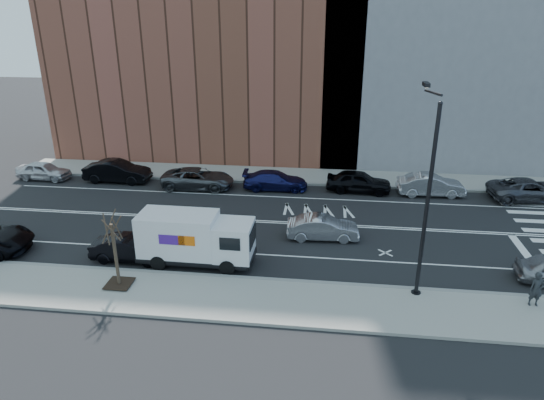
% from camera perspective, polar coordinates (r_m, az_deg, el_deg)
% --- Properties ---
extents(ground, '(120.00, 120.00, 0.00)m').
position_cam_1_polar(ground, '(30.24, 1.23, -2.67)').
color(ground, black).
rests_on(ground, ground).
extents(sidewalk_near, '(44.00, 3.60, 0.15)m').
position_cam_1_polar(sidewalk_near, '(22.55, -1.07, -11.76)').
color(sidewalk_near, gray).
rests_on(sidewalk_near, ground).
extents(sidewalk_far, '(44.00, 3.60, 0.15)m').
position_cam_1_polar(sidewalk_far, '(38.37, 2.56, 2.87)').
color(sidewalk_far, gray).
rests_on(sidewalk_far, ground).
extents(curb_near, '(44.00, 0.25, 0.17)m').
position_cam_1_polar(curb_near, '(24.05, -0.47, -9.38)').
color(curb_near, gray).
rests_on(curb_near, ground).
extents(curb_far, '(44.00, 0.25, 0.17)m').
position_cam_1_polar(curb_far, '(36.67, 2.34, 1.97)').
color(curb_far, gray).
rests_on(curb_far, ground).
extents(road_markings, '(40.00, 8.60, 0.01)m').
position_cam_1_polar(road_markings, '(30.24, 1.23, -2.66)').
color(road_markings, white).
rests_on(road_markings, ground).
extents(bldg_brick, '(26.00, 10.00, 22.00)m').
position_cam_1_polar(bldg_brick, '(44.31, -7.45, 19.69)').
color(bldg_brick, brown).
rests_on(bldg_brick, ground).
extents(bldg_concrete, '(20.00, 10.00, 26.00)m').
position_cam_1_polar(bldg_concrete, '(43.98, 20.62, 21.18)').
color(bldg_concrete, slate).
rests_on(bldg_concrete, ground).
extents(streetlight, '(0.44, 4.02, 9.34)m').
position_cam_1_polar(streetlight, '(22.22, 17.73, 1.12)').
color(streetlight, black).
rests_on(streetlight, ground).
extents(street_tree, '(1.20, 1.20, 3.75)m').
position_cam_1_polar(street_tree, '(24.03, -17.85, -6.82)').
color(street_tree, black).
rests_on(street_tree, ground).
extents(fedex_van, '(6.03, 2.21, 2.74)m').
position_cam_1_polar(fedex_van, '(25.35, -9.05, -4.45)').
color(fedex_van, black).
rests_on(fedex_van, ground).
extents(far_parked_a, '(4.16, 1.83, 1.39)m').
position_cam_1_polar(far_parked_a, '(41.52, -25.28, 3.13)').
color(far_parked_a, silver).
rests_on(far_parked_a, ground).
extents(far_parked_b, '(5.01, 1.80, 1.64)m').
position_cam_1_polar(far_parked_b, '(38.87, -17.74, 3.23)').
color(far_parked_b, black).
rests_on(far_parked_b, ground).
extents(far_parked_c, '(5.32, 2.52, 1.47)m').
position_cam_1_polar(far_parked_c, '(36.16, -8.73, 2.53)').
color(far_parked_c, '#494C50').
rests_on(far_parked_c, ground).
extents(far_parked_d, '(4.79, 2.15, 1.36)m').
position_cam_1_polar(far_parked_d, '(35.49, 0.38, 2.32)').
color(far_parked_d, '#171950').
rests_on(far_parked_d, ground).
extents(far_parked_e, '(4.72, 2.13, 1.57)m').
position_cam_1_polar(far_parked_e, '(35.53, 10.16, 2.17)').
color(far_parked_e, black).
rests_on(far_parked_e, ground).
extents(far_parked_f, '(4.71, 1.85, 1.52)m').
position_cam_1_polar(far_parked_f, '(36.13, 18.17, 1.69)').
color(far_parked_f, '#B0B0B5').
rests_on(far_parked_f, ground).
extents(far_parked_g, '(5.66, 3.00, 1.51)m').
position_cam_1_polar(far_parked_g, '(37.84, 28.03, 1.05)').
color(far_parked_g, '#434449').
rests_on(far_parked_g, ground).
extents(driving_sedan, '(4.20, 1.69, 1.36)m').
position_cam_1_polar(driving_sedan, '(28.11, 5.99, -3.26)').
color(driving_sedan, '#A8A8AD').
rests_on(driving_sedan, ground).
extents(near_parked_rear_a, '(4.10, 1.49, 1.34)m').
position_cam_1_polar(near_parked_rear_a, '(26.71, -16.36, -5.52)').
color(near_parked_rear_a, black).
rests_on(near_parked_rear_a, ground).
extents(pedestrian, '(0.59, 0.39, 1.63)m').
position_cam_1_polar(pedestrian, '(24.63, 28.68, -9.19)').
color(pedestrian, '#24272A').
rests_on(pedestrian, sidewalk_near).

